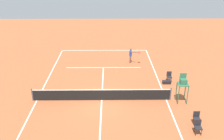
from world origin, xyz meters
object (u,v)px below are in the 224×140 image
at_px(courtside_chair_near, 197,118).
at_px(equipment_bag, 167,82).
at_px(tennis_ball, 117,72).
at_px(courtside_chair_mid, 169,76).
at_px(courtside_chair_far, 198,126).
at_px(player_serving, 131,54).
at_px(umpire_chair, 183,84).

bearing_deg(courtside_chair_near, equipment_bag, -83.22).
relative_size(tennis_ball, courtside_chair_mid, 0.07).
distance_m(tennis_ball, courtside_chair_far, 10.86).
bearing_deg(player_serving, courtside_chair_far, 32.58).
xyz_separation_m(player_serving, tennis_ball, (1.61, 2.46, -0.97)).
distance_m(courtside_chair_near, courtside_chair_mid, 6.59).
distance_m(courtside_chair_near, equipment_bag, 6.17).
bearing_deg(umpire_chair, courtside_chair_near, 95.02).
xyz_separation_m(courtside_chair_mid, courtside_chair_far, (-0.19, 7.55, 0.00)).
relative_size(courtside_chair_far, equipment_bag, 1.25).
height_order(umpire_chair, courtside_chair_far, umpire_chair).
height_order(tennis_ball, equipment_bag, equipment_bag).
xyz_separation_m(courtside_chair_near, courtside_chair_far, (0.23, 0.97, 0.00)).
bearing_deg(courtside_chair_mid, equipment_bag, 56.71).
relative_size(courtside_chair_near, courtside_chair_far, 1.00).
height_order(player_serving, courtside_chair_near, player_serving).
bearing_deg(tennis_ball, courtside_chair_far, 117.26).
xyz_separation_m(tennis_ball, courtside_chair_far, (-4.97, 9.65, 0.50)).
bearing_deg(player_serving, tennis_ball, -16.20).
distance_m(umpire_chair, courtside_chair_mid, 3.78).
xyz_separation_m(player_serving, courtside_chair_near, (-3.59, 11.14, -0.47)).
bearing_deg(courtside_chair_far, player_serving, -74.49).
distance_m(umpire_chair, courtside_chair_near, 3.16).
relative_size(tennis_ball, courtside_chair_near, 0.07).
distance_m(courtside_chair_far, equipment_bag, 7.11).
relative_size(player_serving, courtside_chair_near, 1.77).
xyz_separation_m(courtside_chair_far, equipment_bag, (0.50, -7.08, -0.38)).
height_order(player_serving, courtside_chair_mid, player_serving).
bearing_deg(courtside_chair_far, equipment_bag, -85.98).
bearing_deg(tennis_ball, umpire_chair, 130.83).
distance_m(courtside_chair_mid, equipment_bag, 0.68).
bearing_deg(umpire_chair, courtside_chair_mid, -87.47).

